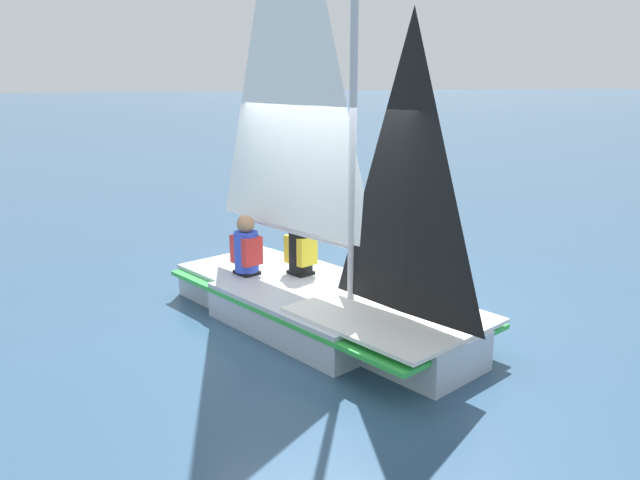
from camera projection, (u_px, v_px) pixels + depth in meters
ground_plane at (320, 324)px, 7.29m from camera, size 260.00×260.00×0.00m
sailboat_main at (318, 262)px, 7.13m from camera, size 4.27×3.03×5.67m
sailor_helm at (301, 258)px, 7.74m from camera, size 0.41×0.39×1.16m
sailor_crew at (247, 258)px, 7.74m from camera, size 0.41×0.39×1.16m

